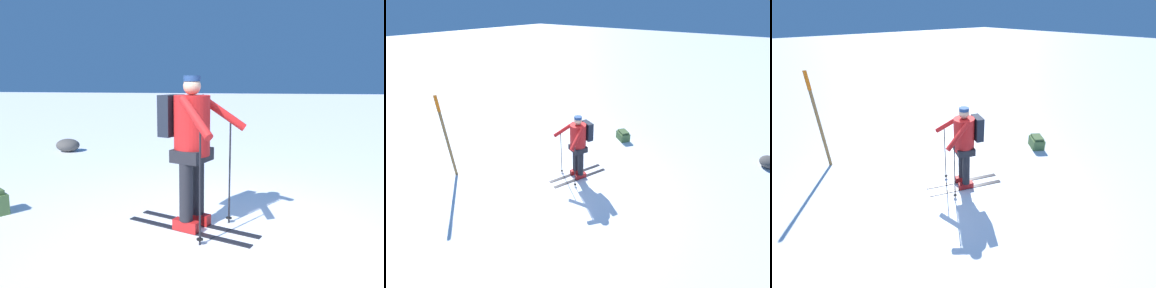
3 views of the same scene
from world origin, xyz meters
TOP-DOWN VIEW (x-y plane):
  - ground_plane at (0.00, 0.00)m, footprint 80.00×80.00m
  - skier at (-0.38, 0.09)m, footprint 1.57×1.05m
  - rock_boulder at (-3.95, 4.12)m, footprint 0.55×0.46m

SIDE VIEW (x-z plane):
  - ground_plane at x=0.00m, z-range 0.00..0.00m
  - rock_boulder at x=-3.95m, z-range 0.00..0.30m
  - skier at x=-0.38m, z-range 0.16..1.87m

